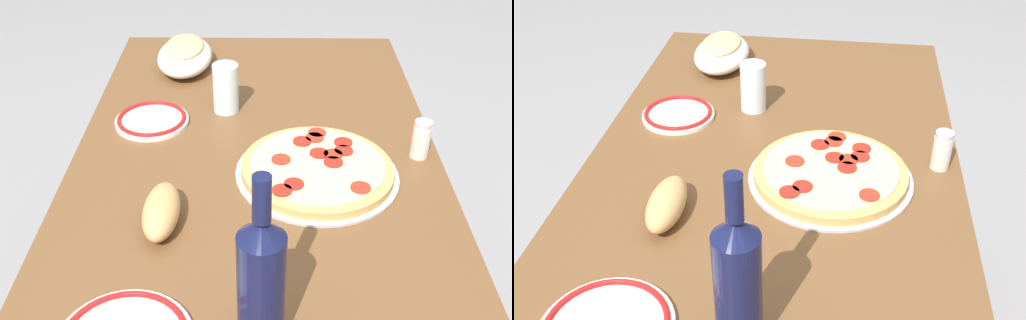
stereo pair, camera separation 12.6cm
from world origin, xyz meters
TOP-DOWN VIEW (x-y plane):
  - dining_table at (0.00, 0.00)m, footprint 1.44×0.80m
  - pepperoni_pizza at (-0.01, -0.13)m, footprint 0.34×0.34m
  - baked_pasta_dish at (0.50, 0.20)m, footprint 0.24×0.15m
  - wine_bottle at (-0.44, -0.01)m, footprint 0.07×0.07m
  - water_glass at (0.26, 0.08)m, footprint 0.06×0.06m
  - side_plate_near at (0.20, 0.25)m, footprint 0.17×0.17m
  - bread_loaf at (-0.17, 0.17)m, footprint 0.16×0.07m
  - spice_shaker at (0.06, -0.35)m, footprint 0.04×0.04m

SIDE VIEW (x-z plane):
  - dining_table at x=0.00m, z-range 0.24..0.95m
  - side_plate_near at x=0.20m, z-range 0.71..0.73m
  - pepperoni_pizza at x=-0.01m, z-range 0.71..0.74m
  - bread_loaf at x=-0.17m, z-range 0.71..0.77m
  - baked_pasta_dish at x=0.50m, z-range 0.71..0.79m
  - spice_shaker at x=0.06m, z-range 0.71..0.80m
  - water_glass at x=0.26m, z-range 0.71..0.83m
  - wine_bottle at x=-0.44m, z-range 0.68..0.99m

